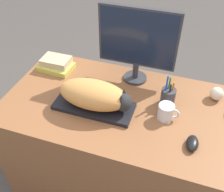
% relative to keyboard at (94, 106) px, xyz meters
% --- Properties ---
extents(desk, '(1.39, 0.73, 0.76)m').
position_rel_keyboard_xyz_m(desk, '(0.17, 0.07, -0.39)').
color(desk, brown).
rests_on(desk, ground_plane).
extents(keyboard, '(0.44, 0.18, 0.02)m').
position_rel_keyboard_xyz_m(keyboard, '(0.00, 0.00, 0.00)').
color(keyboard, black).
rests_on(keyboard, desk).
extents(cat, '(0.40, 0.19, 0.15)m').
position_rel_keyboard_xyz_m(cat, '(0.01, -0.00, 0.08)').
color(cat, '#D18C47').
rests_on(cat, keyboard).
extents(monitor, '(0.45, 0.14, 0.46)m').
position_rel_keyboard_xyz_m(monitor, '(0.15, 0.32, 0.26)').
color(monitor, '#333338').
rests_on(monitor, desk).
extents(computer_mouse, '(0.06, 0.10, 0.04)m').
position_rel_keyboard_xyz_m(computer_mouse, '(0.53, -0.10, 0.01)').
color(computer_mouse, black).
rests_on(computer_mouse, desk).
extents(coffee_mug, '(0.11, 0.08, 0.09)m').
position_rel_keyboard_xyz_m(coffee_mug, '(0.38, 0.05, 0.03)').
color(coffee_mug, silver).
rests_on(coffee_mug, desk).
extents(pen_cup, '(0.08, 0.08, 0.19)m').
position_rel_keyboard_xyz_m(pen_cup, '(0.37, 0.16, 0.04)').
color(pen_cup, '#38383D').
rests_on(pen_cup, desk).
extents(baseball, '(0.08, 0.08, 0.08)m').
position_rel_keyboard_xyz_m(baseball, '(0.63, 0.29, 0.03)').
color(baseball, beige).
rests_on(baseball, desk).
extents(book_stack, '(0.23, 0.16, 0.08)m').
position_rel_keyboard_xyz_m(book_stack, '(-0.37, 0.27, 0.02)').
color(book_stack, '#CCC14C').
rests_on(book_stack, desk).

